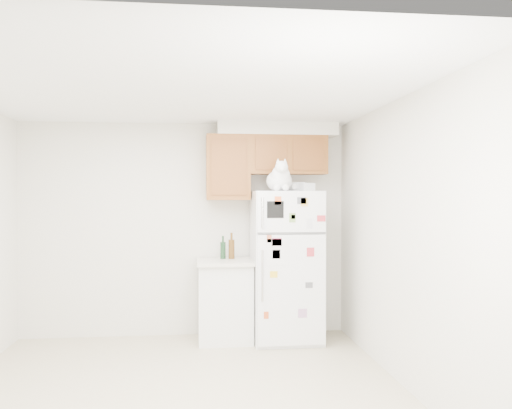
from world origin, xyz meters
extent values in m
cube|color=#BEB192|center=(0.00, 0.00, -0.01)|extent=(3.80, 4.00, 0.01)
cube|color=silver|center=(0.00, 2.00, 1.25)|extent=(3.80, 0.04, 2.50)
cube|color=silver|center=(0.00, -2.00, 1.25)|extent=(3.80, 0.04, 2.50)
cube|color=silver|center=(1.90, 0.00, 1.25)|extent=(0.04, 4.00, 2.50)
cube|color=white|center=(0.00, 0.00, 2.50)|extent=(3.80, 4.00, 0.04)
cube|color=#994521|center=(1.20, 1.82, 2.12)|extent=(0.90, 0.33, 0.45)
cube|color=#994521|center=(0.50, 1.82, 1.98)|extent=(0.50, 0.33, 0.75)
cube|color=silver|center=(1.07, 1.83, 2.42)|extent=(1.40, 0.37, 0.15)
cube|color=white|center=(1.15, 1.62, 0.85)|extent=(0.76, 0.72, 1.70)
cube|color=white|center=(1.15, 1.25, 1.48)|extent=(0.74, 0.03, 0.44)
cube|color=white|center=(1.15, 1.25, 0.64)|extent=(0.74, 0.03, 1.19)
cube|color=#59595B|center=(1.15, 1.25, 1.25)|extent=(0.74, 0.03, 0.02)
cylinder|color=silver|center=(0.83, 1.22, 1.47)|extent=(0.02, 0.02, 0.32)
cylinder|color=silver|center=(0.83, 1.22, 0.80)|extent=(0.02, 0.02, 0.55)
cube|color=black|center=(0.97, 1.23, 1.50)|extent=(0.18, 0.00, 0.18)
cube|color=white|center=(0.99, 1.23, 1.05)|extent=(0.22, 0.00, 0.28)
cube|color=silver|center=(1.34, 1.23, 1.35)|extent=(0.06, 0.00, 0.11)
cube|color=orange|center=(0.99, 1.23, 1.60)|extent=(0.07, 0.00, 0.09)
cube|color=#AC7AA7|center=(1.26, 1.23, 0.39)|extent=(0.10, 0.00, 0.09)
cube|color=#C15C3C|center=(0.90, 1.23, 1.19)|extent=(0.05, 0.00, 0.08)
cube|color=#D75423|center=(0.87, 1.23, 0.38)|extent=(0.05, 0.00, 0.08)
cube|color=#EEBC54|center=(1.28, 1.23, 1.58)|extent=(0.08, 0.00, 0.09)
cube|color=#515055|center=(1.33, 1.23, 0.69)|extent=(0.08, 0.00, 0.06)
cube|color=#CE5288|center=(0.98, 1.23, 1.02)|extent=(0.09, 0.00, 0.10)
cube|color=#525358|center=(1.25, 1.23, 1.60)|extent=(0.10, 0.00, 0.07)
cube|color=#C3303C|center=(1.35, 1.23, 1.04)|extent=(0.08, 0.00, 0.10)
cube|color=yellow|center=(0.95, 1.23, 0.81)|extent=(0.08, 0.00, 0.07)
cube|color=#C9323C|center=(1.46, 1.23, 1.40)|extent=(0.09, 0.00, 0.07)
cube|color=#C04D70|center=(0.98, 1.23, 1.16)|extent=(0.11, 0.00, 0.09)
cube|color=#799C4E|center=(1.15, 1.23, 1.41)|extent=(0.07, 0.00, 0.10)
cube|color=#92C8CF|center=(1.16, 1.23, 1.42)|extent=(0.05, 0.00, 0.05)
cube|color=white|center=(0.46, 1.68, 0.44)|extent=(0.60, 0.60, 0.88)
cube|color=silver|center=(0.46, 1.66, 0.90)|extent=(0.64, 0.64, 0.04)
ellipsoid|color=white|center=(1.05, 1.51, 1.81)|extent=(0.28, 0.38, 0.24)
ellipsoid|color=white|center=(1.05, 1.40, 1.87)|extent=(0.21, 0.17, 0.23)
sphere|color=white|center=(1.05, 1.34, 1.96)|extent=(0.14, 0.14, 0.14)
cone|color=white|center=(1.01, 1.34, 2.03)|extent=(0.05, 0.05, 0.05)
cone|color=white|center=(1.09, 1.34, 2.03)|extent=(0.05, 0.05, 0.05)
cone|color=#D88C8C|center=(1.01, 1.33, 2.02)|extent=(0.03, 0.03, 0.03)
cone|color=#D88C8C|center=(1.09, 1.33, 2.02)|extent=(0.03, 0.03, 0.03)
sphere|color=white|center=(1.05, 1.28, 1.93)|extent=(0.06, 0.06, 0.06)
sphere|color=white|center=(1.00, 1.36, 1.74)|extent=(0.08, 0.08, 0.08)
sphere|color=white|center=(1.10, 1.36, 1.74)|extent=(0.08, 0.08, 0.08)
cylinder|color=white|center=(1.17, 1.64, 1.74)|extent=(0.17, 0.24, 0.08)
cube|color=white|center=(1.30, 1.66, 1.75)|extent=(0.22, 0.19, 0.10)
cube|color=white|center=(1.38, 1.56, 1.74)|extent=(0.18, 0.16, 0.09)
camera|label=1|loc=(0.11, -4.45, 1.64)|focal=38.00mm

